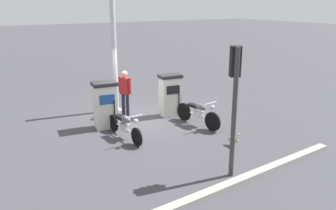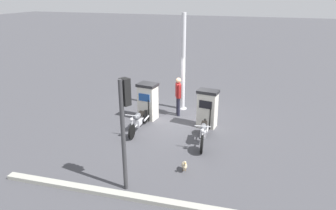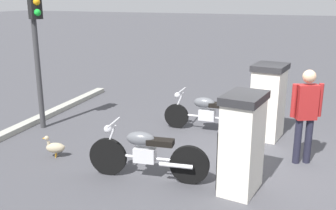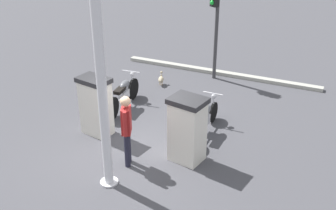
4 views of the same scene
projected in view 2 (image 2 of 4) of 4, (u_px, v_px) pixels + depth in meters
ground_plane at (178, 121)px, 13.31m from camera, size 120.00×120.00×0.00m
fuel_pump_near at (148, 101)px, 13.26m from camera, size 0.76×0.88×1.61m
fuel_pump_far at (207, 108)px, 12.47m from camera, size 0.67×0.89×1.58m
motorcycle_near_pump at (139, 121)px, 12.20m from camera, size 2.12×0.56×0.93m
motorcycle_far_pump at (203, 132)px, 11.16m from camera, size 2.06×0.56×0.97m
attendant_person at (178, 94)px, 13.58m from camera, size 0.55×0.34×1.74m
wandering_duck at (184, 165)px, 9.52m from camera, size 0.43×0.30×0.44m
roadside_traffic_light at (125, 115)px, 8.03m from camera, size 0.40×0.30×3.22m
canopy_support_pole at (183, 65)px, 13.92m from camera, size 0.40×0.40×4.43m
road_edge_kerb at (118, 194)px, 8.39m from camera, size 0.72×7.05×0.12m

